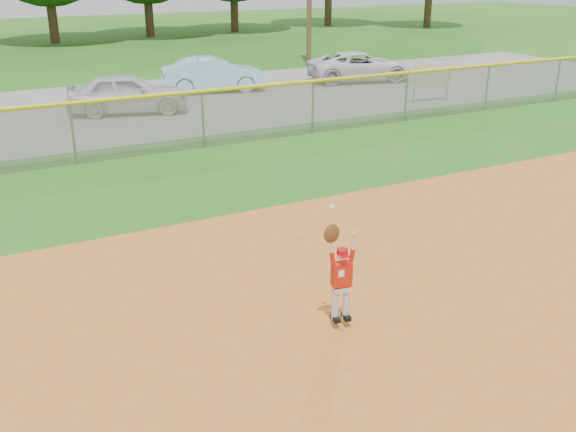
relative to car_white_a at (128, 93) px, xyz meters
The scene contains 8 objects.
ground 15.07m from the car_white_a, 87.36° to the right, with size 120.00×120.00×0.00m, color #276216.
parking_strip 1.36m from the car_white_a, 54.19° to the left, with size 44.00×10.00×0.03m, color slate.
car_white_a is the anchor object (origin of this frame).
car_blue 4.52m from the car_white_a, 30.42° to the left, with size 1.36×3.91×1.29m, color #9BCBE7.
car_white_b 10.28m from the car_white_a, ahead, with size 1.99×4.31×1.20m, color silver.
sponsor_sign 10.41m from the car_white_a, 17.50° to the right, with size 1.53×0.21×1.36m.
outfield_fence 5.09m from the car_white_a, 82.16° to the right, with size 40.06×0.10×1.55m.
ballplayer 14.55m from the car_white_a, 93.93° to the right, with size 0.46×0.23×1.65m.
Camera 1 is at (-5.78, -5.78, 4.57)m, focal length 40.00 mm.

